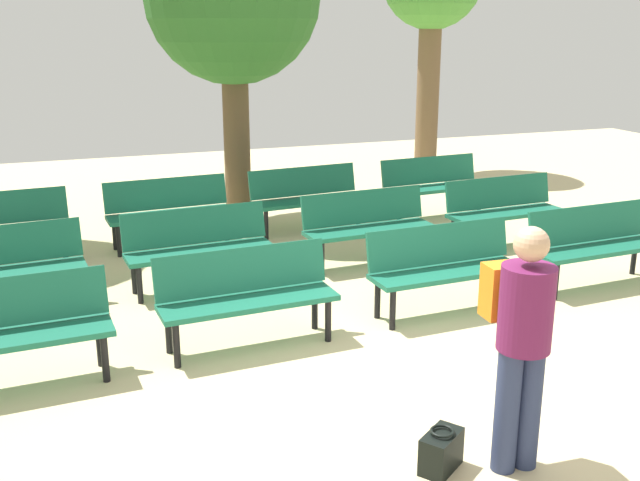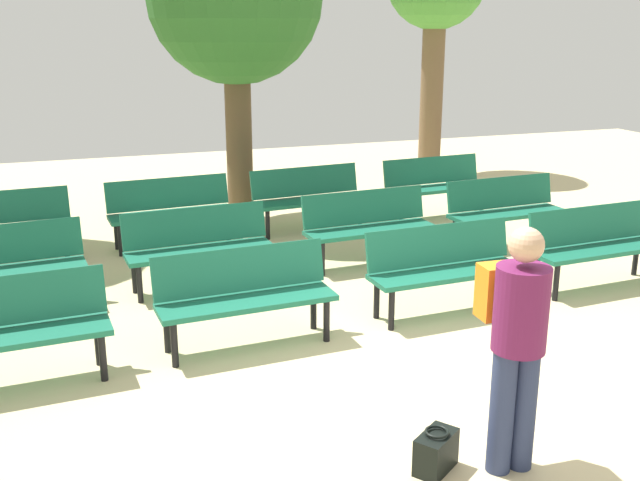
{
  "view_description": "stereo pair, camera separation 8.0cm",
  "coord_description": "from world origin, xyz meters",
  "views": [
    {
      "loc": [
        -2.67,
        -4.6,
        2.84
      ],
      "look_at": [
        0.0,
        2.7,
        0.55
      ],
      "focal_mm": 41.93,
      "sensor_mm": 36.0,
      "label": 1
    },
    {
      "loc": [
        -2.6,
        -4.62,
        2.84
      ],
      "look_at": [
        0.0,
        2.7,
        0.55
      ],
      "focal_mm": 41.93,
      "sensor_mm": 36.0,
      "label": 2
    }
  ],
  "objects": [
    {
      "name": "bench_r1_c3",
      "position": [
        2.85,
        3.49,
        0.5
      ],
      "size": [
        1.62,
        0.57,
        0.87
      ],
      "rotation": [
        0.0,
        0.0,
        0.06
      ],
      "color": "#19664C",
      "rests_on": "ground_plane"
    },
    {
      "name": "visitor_with_backpack",
      "position": [
        0.02,
        -0.94,
        0.94
      ],
      "size": [
        0.36,
        0.54,
        1.65
      ],
      "rotation": [
        0.0,
        0.0,
        3.09
      ],
      "color": "navy",
      "rests_on": "ground_plane"
    },
    {
      "name": "bench_r0_c3",
      "position": [
        2.9,
        1.79,
        0.5
      ],
      "size": [
        1.62,
        0.56,
        0.87
      ],
      "rotation": [
        0.0,
        0.0,
        0.05
      ],
      "color": "#19664C",
      "rests_on": "ground_plane"
    },
    {
      "name": "bench_r2_c3",
      "position": [
        2.71,
        5.16,
        0.5
      ],
      "size": [
        1.63,
        0.58,
        0.87
      ],
      "rotation": [
        0.0,
        0.0,
        0.07
      ],
      "color": "#19664C",
      "rests_on": "ground_plane"
    },
    {
      "name": "handbag",
      "position": [
        -0.45,
        -0.83,
        0.13
      ],
      "size": [
        0.37,
        0.33,
        0.29
      ],
      "color": "black",
      "rests_on": "ground_plane"
    },
    {
      "name": "bench_r2_c1",
      "position": [
        -1.28,
        4.92,
        0.5
      ],
      "size": [
        1.63,
        0.58,
        0.87
      ],
      "rotation": [
        0.0,
        0.0,
        0.06
      ],
      "color": "#19664C",
      "rests_on": "ground_plane"
    },
    {
      "name": "bench_r0_c1",
      "position": [
        -1.13,
        1.54,
        0.5
      ],
      "size": [
        1.62,
        0.56,
        0.87
      ],
      "rotation": [
        0.0,
        0.0,
        0.05
      ],
      "color": "#19664C",
      "rests_on": "ground_plane"
    },
    {
      "name": "bench_r1_c0",
      "position": [
        -3.23,
        3.13,
        0.5
      ],
      "size": [
        1.63,
        0.61,
        0.87
      ],
      "rotation": [
        0.0,
        0.0,
        0.08
      ],
      "color": "#19664C",
      "rests_on": "ground_plane"
    },
    {
      "name": "bench_r0_c2",
      "position": [
        0.94,
        1.65,
        0.5
      ],
      "size": [
        1.62,
        0.55,
        0.87
      ],
      "rotation": [
        0.0,
        0.0,
        0.04
      ],
      "color": "#19664C",
      "rests_on": "ground_plane"
    },
    {
      "name": "bench_r2_c0",
      "position": [
        -3.31,
        4.82,
        0.5
      ],
      "size": [
        1.62,
        0.57,
        0.87
      ],
      "rotation": [
        0.0,
        0.0,
        0.05
      ],
      "color": "#19664C",
      "rests_on": "ground_plane"
    },
    {
      "name": "bench_r1_c2",
      "position": [
        0.85,
        3.37,
        0.5
      ],
      "size": [
        1.63,
        0.57,
        0.87
      ],
      "rotation": [
        0.0,
        0.0,
        0.06
      ],
      "color": "#19664C",
      "rests_on": "ground_plane"
    },
    {
      "name": "bench_r2_c2",
      "position": [
        0.66,
        5.04,
        0.5
      ],
      "size": [
        1.64,
        0.62,
        0.87
      ],
      "rotation": [
        0.0,
        0.0,
        0.09
      ],
      "color": "#19664C",
      "rests_on": "ground_plane"
    },
    {
      "name": "ground_plane",
      "position": [
        0.0,
        0.0,
        0.0
      ],
      "size": [
        24.0,
        24.0,
        0.0
      ],
      "primitive_type": "plane",
      "color": "beige"
    },
    {
      "name": "bench_r0_c0",
      "position": [
        -3.12,
        1.41,
        0.5
      ],
      "size": [
        1.62,
        0.57,
        0.87
      ],
      "rotation": [
        0.0,
        0.0,
        0.06
      ],
      "color": "#19664C",
      "rests_on": "ground_plane"
    },
    {
      "name": "bench_r1_c1",
      "position": [
        -1.24,
        3.19,
        0.5
      ],
      "size": [
        1.63,
        0.58,
        0.87
      ],
      "rotation": [
        0.0,
        0.0,
        0.06
      ],
      "color": "#19664C",
      "rests_on": "ground_plane"
    }
  ]
}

